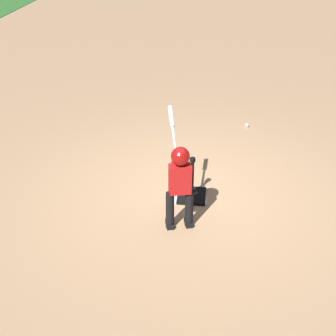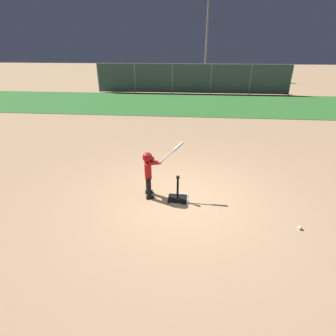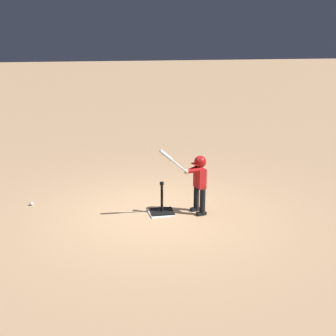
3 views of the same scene
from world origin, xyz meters
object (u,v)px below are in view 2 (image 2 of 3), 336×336
at_px(bleachers_right_center, 197,84).
at_px(batting_tee, 177,197).
at_px(baseball, 300,228).
at_px(bleachers_center, 260,84).
at_px(bleachers_far_right, 124,84).
at_px(batter_child, 149,169).

bearing_deg(bleachers_right_center, batting_tee, -91.85).
distance_m(baseball, bleachers_center, 16.96).
relative_size(baseball, bleachers_far_right, 0.03).
height_order(batter_child, bleachers_center, batter_child).
distance_m(batting_tee, bleachers_right_center, 15.96).
bearing_deg(bleachers_far_right, bleachers_center, 0.44).
distance_m(batter_child, bleachers_far_right, 16.32).
distance_m(batting_tee, bleachers_center, 16.72).
bearing_deg(batting_tee, baseball, -19.24).
xyz_separation_m(batting_tee, baseball, (2.45, -0.85, -0.04)).
bearing_deg(batting_tee, bleachers_right_center, 88.15).
relative_size(baseball, bleachers_center, 0.03).
distance_m(bleachers_far_right, bleachers_right_center, 5.70).
relative_size(batter_child, baseball, 17.77).
distance_m(baseball, bleachers_right_center, 16.92).
bearing_deg(bleachers_center, baseball, -99.40).
relative_size(batting_tee, bleachers_far_right, 0.21).
height_order(batting_tee, bleachers_right_center, bleachers_right_center).
height_order(batting_tee, bleachers_far_right, bleachers_far_right).
distance_m(batter_child, bleachers_right_center, 15.88).
xyz_separation_m(bleachers_right_center, bleachers_center, (4.70, -0.07, 0.06)).
relative_size(bleachers_far_right, bleachers_right_center, 0.83).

